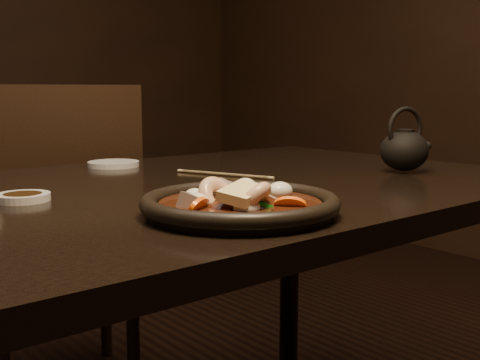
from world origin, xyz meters
TOP-DOWN VIEW (x-y plane):
  - table at (0.00, 0.00)m, footprint 1.60×0.90m
  - chair at (0.11, 0.70)m, footprint 0.54×0.54m
  - plate at (-0.03, -0.28)m, footprint 0.30×0.30m
  - stirfry at (-0.03, -0.28)m, footprint 0.21×0.19m
  - soy_dish at (-0.23, 0.04)m, footprint 0.09×0.09m
  - saucer_right at (0.10, 0.35)m, footprint 0.12×0.12m
  - chopsticks at (0.21, 0.05)m, footprint 0.09×0.23m
  - teapot at (0.55, -0.16)m, footprint 0.13×0.11m

SIDE VIEW (x-z plane):
  - chair at x=0.11m, z-range 0.04..0.99m
  - table at x=0.00m, z-range 0.30..1.05m
  - chopsticks at x=0.21m, z-range 0.75..0.76m
  - saucer_right at x=0.10m, z-range 0.75..0.76m
  - soy_dish at x=-0.23m, z-range 0.75..0.76m
  - plate at x=-0.03m, z-range 0.75..0.78m
  - stirfry at x=-0.03m, z-range 0.74..0.80m
  - teapot at x=0.55m, z-range 0.73..0.88m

